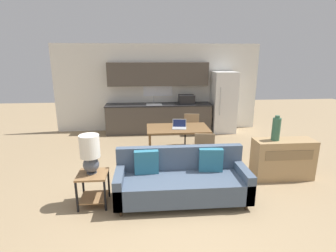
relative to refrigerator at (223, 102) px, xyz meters
name	(u,v)px	position (x,y,z in m)	size (l,w,h in m)	color
ground_plane	(173,208)	(-2.02, -4.23, -0.94)	(20.00, 20.00, 0.00)	#9E8460
wall_back	(158,88)	(-2.02, 0.40, 0.42)	(6.40, 0.07, 2.70)	silver
kitchen_counter	(159,106)	(-2.01, 0.10, -0.09)	(3.25, 0.65, 2.15)	#4C443D
refrigerator	(223,102)	(0.00, 0.00, 0.00)	(0.70, 0.74, 1.87)	white
dining_table	(178,130)	(-1.69, -2.06, -0.28)	(1.43, 0.87, 0.72)	brown
couch	(181,180)	(-1.85, -3.96, -0.59)	(2.16, 0.80, 0.86)	#3D2D1E
side_table	(93,184)	(-3.29, -4.00, -0.58)	(0.47, 0.47, 0.54)	olive
table_lamp	(90,152)	(-3.30, -3.96, -0.05)	(0.31, 0.31, 0.63)	#4C515B
credenza	(283,159)	(0.23, -3.34, -0.54)	(1.16, 0.43, 0.79)	tan
vase	(276,129)	(0.03, -3.33, 0.08)	(0.15, 0.15, 0.48)	#336047
dining_chair_far_right	(192,128)	(-1.22, -1.29, -0.45)	(0.47, 0.47, 0.84)	#997A56
dining_chair_near_right	(204,148)	(-1.24, -2.86, -0.45)	(0.48, 0.48, 0.84)	#997A56
laptop	(179,126)	(-1.65, -2.10, -0.16)	(0.35, 0.30, 0.20)	#B7BABC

